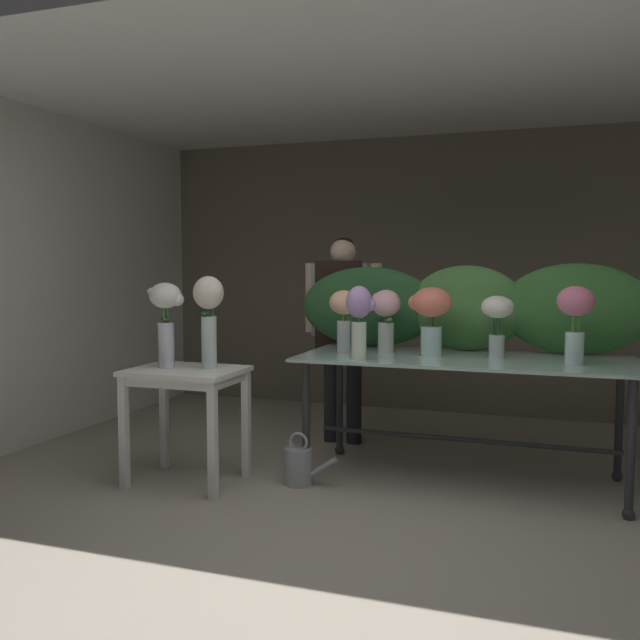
{
  "coord_description": "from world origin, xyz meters",
  "views": [
    {
      "loc": [
        0.97,
        -2.81,
        1.41
      ],
      "look_at": [
        -0.45,
        1.29,
        1.06
      ],
      "focal_mm": 38.07,
      "sensor_mm": 36.0,
      "label": 1
    }
  ],
  "objects": [
    {
      "name": "watering_can",
      "position": [
        -0.56,
        1.18,
        0.13
      ],
      "size": [
        0.35,
        0.18,
        0.34
      ],
      "color": "#999EA3",
      "rests_on": "ground"
    },
    {
      "name": "display_table_glass",
      "position": [
        0.43,
        1.58,
        0.71
      ],
      "size": [
        2.11,
        0.92,
        0.83
      ],
      "color": "#A7CBBE",
      "rests_on": "ground"
    },
    {
      "name": "ceiling_slab",
      "position": [
        0.0,
        1.87,
        2.7
      ],
      "size": [
        5.97,
        3.85,
        0.12
      ],
      "primitive_type": "cube",
      "color": "silver",
      "rests_on": "wall_back"
    },
    {
      "name": "foliage_backdrop",
      "position": [
        0.42,
        1.93,
        1.12
      ],
      "size": [
        2.39,
        0.24,
        0.61
      ],
      "color": "#28562D",
      "rests_on": "display_table_glass"
    },
    {
      "name": "ground_plane",
      "position": [
        0.0,
        1.87,
        0.0
      ],
      "size": [
        8.21,
        8.21,
        0.0
      ],
      "primitive_type": "plane",
      "color": "#9E9384"
    },
    {
      "name": "vase_cream_lisianthus_tall",
      "position": [
        -1.12,
        1.04,
        1.11
      ],
      "size": [
        0.2,
        0.2,
        0.59
      ],
      "color": "silver",
      "rests_on": "side_table_white"
    },
    {
      "name": "vase_blush_dahlias",
      "position": [
        -0.11,
        1.66,
        1.08
      ],
      "size": [
        0.2,
        0.2,
        0.43
      ],
      "color": "silver",
      "rests_on": "display_table_glass"
    },
    {
      "name": "vase_white_roses_tall",
      "position": [
        -1.4,
        0.99,
        1.09
      ],
      "size": [
        0.24,
        0.2,
        0.55
      ],
      "color": "silver",
      "rests_on": "side_table_white"
    },
    {
      "name": "side_table_white",
      "position": [
        -1.26,
        0.99,
        0.64
      ],
      "size": [
        0.71,
        0.55,
        0.75
      ],
      "color": "white",
      "rests_on": "ground"
    },
    {
      "name": "wall_left",
      "position": [
        -2.92,
        1.87,
        1.32
      ],
      "size": [
        0.12,
        3.85,
        2.64
      ],
      "primitive_type": "cube",
      "color": "silver",
      "rests_on": "ground"
    },
    {
      "name": "vase_ivory_ranunculus",
      "position": [
        0.63,
        1.61,
        1.08
      ],
      "size": [
        0.2,
        0.2,
        0.4
      ],
      "color": "silver",
      "rests_on": "display_table_glass"
    },
    {
      "name": "wall_back",
      "position": [
        0.0,
        3.73,
        1.32
      ],
      "size": [
        5.85,
        0.12,
        2.64
      ],
      "primitive_type": "cube",
      "color": "#706656",
      "rests_on": "ground"
    },
    {
      "name": "vase_lilac_hydrangea",
      "position": [
        -0.18,
        1.25,
        1.09
      ],
      "size": [
        0.18,
        0.16,
        0.46
      ],
      "color": "silver",
      "rests_on": "display_table_glass"
    },
    {
      "name": "vase_peach_freesia",
      "position": [
        -0.37,
        1.55,
        1.09
      ],
      "size": [
        0.2,
        0.2,
        0.42
      ],
      "color": "silver",
      "rests_on": "display_table_glass"
    },
    {
      "name": "florist",
      "position": [
        -0.61,
        2.28,
        1.01
      ],
      "size": [
        0.62,
        0.24,
        1.63
      ],
      "color": "#232328",
      "rests_on": "ground"
    },
    {
      "name": "vase_coral_carnations",
      "position": [
        0.21,
        1.58,
        1.1
      ],
      "size": [
        0.29,
        0.26,
        0.45
      ],
      "color": "silver",
      "rests_on": "display_table_glass"
    },
    {
      "name": "vase_rosy_snapdragons",
      "position": [
        1.09,
        1.46,
        1.12
      ],
      "size": [
        0.22,
        0.22,
        0.47
      ],
      "color": "silver",
      "rests_on": "display_table_glass"
    }
  ]
}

